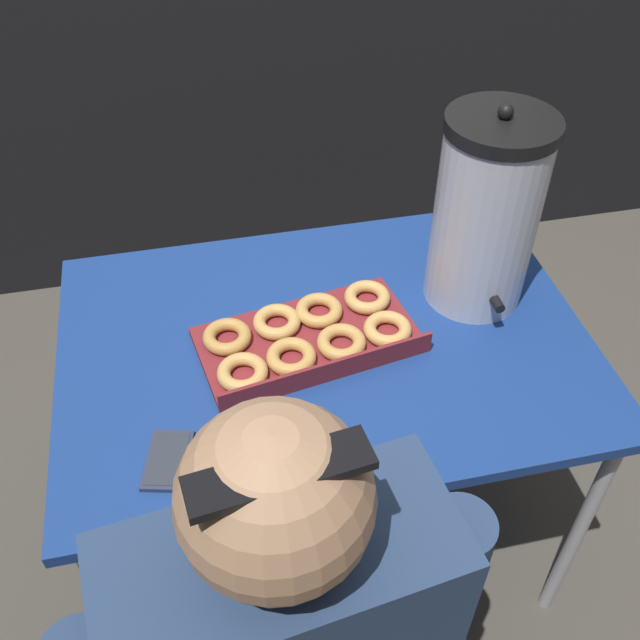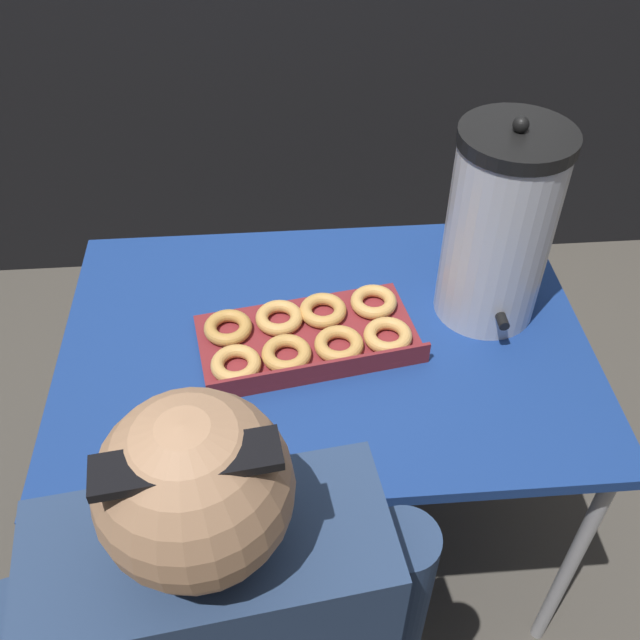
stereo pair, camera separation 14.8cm
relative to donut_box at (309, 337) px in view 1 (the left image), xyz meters
name	(u,v)px [view 1 (the left image)]	position (x,y,z in m)	size (l,w,h in m)	color
ground_plane	(324,523)	(0.04, 0.00, -0.76)	(12.00, 12.00, 0.00)	#4C473F
folding_table	(325,357)	(0.04, 0.00, -0.07)	(1.12, 0.79, 0.74)	navy
donut_box	(309,337)	(0.00, 0.00, 0.00)	(0.49, 0.31, 0.05)	maroon
coffee_urn	(486,214)	(0.40, 0.08, 0.20)	(0.22, 0.25, 0.46)	silver
cell_phone	(168,460)	(-0.31, -0.24, -0.02)	(0.11, 0.14, 0.01)	#2D334C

